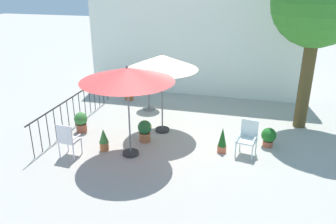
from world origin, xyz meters
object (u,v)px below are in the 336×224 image
potted_plant_0 (222,140)px  potted_plant_2 (129,92)px  patio_umbrella_0 (162,63)px  patio_umbrella_1 (127,75)px  potted_plant_1 (81,121)px  shade_tree (320,2)px  patio_chair_0 (248,136)px  potted_plant_3 (145,130)px  potted_plant_4 (269,137)px  potted_plant_5 (104,139)px  cafe_table_0 (149,96)px  patio_chair_1 (67,138)px

potted_plant_0 → potted_plant_2: (-4.02, 3.40, -0.01)m
patio_umbrella_0 → patio_umbrella_1: bearing=-104.3°
patio_umbrella_1 → potted_plant_1: patio_umbrella_1 is taller
patio_umbrella_1 → potted_plant_1: (-2.01, 1.01, -1.91)m
shade_tree → patio_umbrella_1: (-4.70, -3.24, -1.62)m
patio_umbrella_0 → potted_plant_2: bearing=129.5°
patio_umbrella_0 → patio_chair_0: patio_umbrella_0 is taller
potted_plant_3 → potted_plant_0: bearing=-2.7°
potted_plant_2 → potted_plant_0: bearing=-40.3°
patio_chair_0 → patio_umbrella_1: bearing=-164.6°
potted_plant_2 → patio_chair_0: bearing=-35.4°
patio_umbrella_0 → potted_plant_3: (-0.31, -0.81, -1.85)m
shade_tree → potted_plant_1: 7.90m
potted_plant_0 → potted_plant_4: bearing=28.7°
potted_plant_0 → patio_umbrella_1: bearing=-162.2°
patio_chair_0 → potted_plant_5: bearing=-168.4°
shade_tree → potted_plant_2: (-6.32, 0.94, -3.53)m
shade_tree → potted_plant_5: size_ratio=7.97×
potted_plant_5 → cafe_table_0: bearing=85.5°
patio_chair_0 → potted_plant_0: bearing=-173.8°
patio_umbrella_1 → cafe_table_0: bearing=99.1°
patio_umbrella_0 → potted_plant_2: size_ratio=3.79×
potted_plant_5 → patio_umbrella_1: bearing=-3.4°
potted_plant_0 → potted_plant_2: 5.27m
potted_plant_1 → potted_plant_2: size_ratio=0.97×
patio_umbrella_1 → patio_chair_1: patio_umbrella_1 is taller
potted_plant_5 → patio_chair_0: bearing=11.6°
patio_chair_1 → potted_plant_5: patio_chair_1 is taller
cafe_table_0 → potted_plant_3: 2.59m
cafe_table_0 → potted_plant_4: (4.19, -1.92, -0.21)m
patio_umbrella_1 → patio_chair_0: 3.61m
patio_umbrella_1 → potted_plant_0: bearing=17.8°
patio_umbrella_1 → potted_plant_2: (-1.62, 4.18, -1.91)m
patio_chair_0 → potted_plant_0: size_ratio=1.31×
patio_umbrella_1 → potted_plant_0: 3.15m
potted_plant_2 → patio_umbrella_1: bearing=-68.8°
potted_plant_1 → potted_plant_5: (1.21, -0.97, -0.01)m
patio_umbrella_1 → potted_plant_4: 4.38m
potted_plant_3 → potted_plant_5: 1.25m
shade_tree → potted_plant_0: size_ratio=7.07×
patio_chair_0 → potted_plant_1: (-5.08, 0.17, -0.20)m
patio_chair_0 → potted_plant_4: size_ratio=1.72×
shade_tree → patio_umbrella_1: 5.93m
patio_umbrella_0 → potted_plant_3: bearing=-110.8°
potted_plant_1 → potted_plant_4: size_ratio=1.13×
patio_chair_0 → patio_chair_1: bearing=-163.3°
patio_chair_0 → potted_plant_1: 5.09m
potted_plant_0 → potted_plant_3: size_ratio=1.13×
patio_umbrella_1 → potted_plant_4: patio_umbrella_1 is taller
patio_umbrella_0 → patio_chair_0: size_ratio=2.58×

